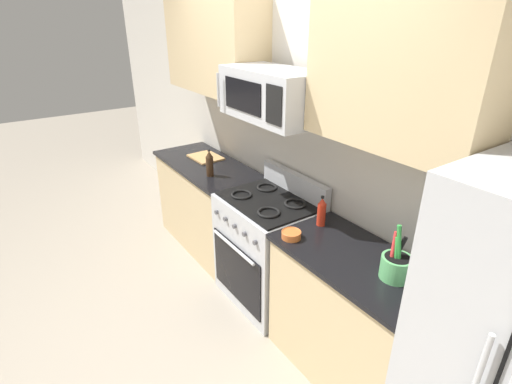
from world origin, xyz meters
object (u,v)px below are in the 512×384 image
at_px(microwave, 272,94).
at_px(utensil_crock, 396,266).
at_px(cutting_board, 206,157).
at_px(range_oven, 267,249).
at_px(bottle_hot_sauce, 322,212).
at_px(prep_bowl, 291,234).
at_px(bottle_soy, 210,164).

xyz_separation_m(microwave, utensil_crock, (1.16, -0.00, -0.75)).
relative_size(utensil_crock, cutting_board, 0.99).
relative_size(range_oven, bottle_hot_sauce, 4.99).
bearing_deg(range_oven, bottle_hot_sauce, 10.37).
relative_size(range_oven, prep_bowl, 8.36).
xyz_separation_m(cutting_board, prep_bowl, (1.68, -0.26, 0.02)).
height_order(microwave, utensil_crock, microwave).
bearing_deg(prep_bowl, cutting_board, 171.34).
bearing_deg(cutting_board, bottle_hot_sauce, 0.74).
bearing_deg(prep_bowl, bottle_hot_sauce, 94.05).
xyz_separation_m(microwave, bottle_soy, (-0.72, -0.14, -0.71)).
bearing_deg(bottle_soy, prep_bowl, -3.32).
distance_m(cutting_board, bottle_hot_sauce, 1.66).
xyz_separation_m(bottle_soy, prep_bowl, (1.24, -0.07, -0.09)).
xyz_separation_m(range_oven, utensil_crock, (1.16, 0.02, 0.51)).
bearing_deg(bottle_hot_sauce, prep_bowl, -85.95).
bearing_deg(range_oven, cutting_board, 176.61).
distance_m(range_oven, bottle_hot_sauce, 0.74).
height_order(utensil_crock, cutting_board, utensil_crock).
bearing_deg(microwave, bottle_soy, -169.01).
bearing_deg(utensil_crock, bottle_hot_sauce, 174.10).
relative_size(microwave, prep_bowl, 6.06).
distance_m(range_oven, bottle_soy, 0.92).
bearing_deg(bottle_hot_sauce, range_oven, -169.63).
height_order(range_oven, microwave, microwave).
relative_size(bottle_soy, prep_bowl, 1.89).
relative_size(utensil_crock, bottle_soy, 1.32).
xyz_separation_m(range_oven, cutting_board, (-1.17, 0.07, 0.44)).
bearing_deg(cutting_board, range_oven, -3.39).
xyz_separation_m(range_oven, bottle_hot_sauce, (0.50, 0.09, 0.54)).
relative_size(bottle_hot_sauce, bottle_soy, 0.89).
bearing_deg(cutting_board, bottle_soy, -22.65).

